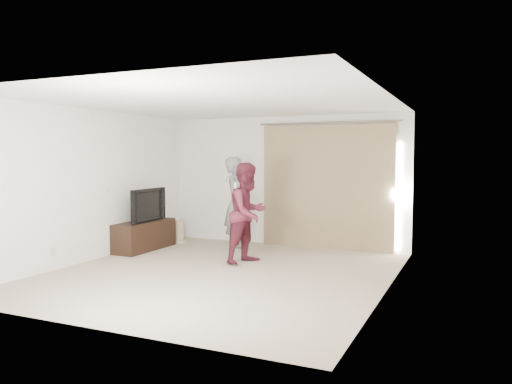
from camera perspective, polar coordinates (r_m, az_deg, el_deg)
floor at (r=7.78m, az=-4.03°, el=-9.22°), size 5.50×5.50×0.00m
wall_back at (r=10.10m, az=3.26°, el=1.28°), size 5.00×0.04×2.60m
wall_left at (r=9.04m, az=-18.22°, el=0.76°), size 0.04×5.50×2.60m
ceiling at (r=7.62m, az=-4.13°, el=10.18°), size 5.00×5.50×0.01m
curtain at (r=9.75m, az=8.15°, el=0.58°), size 2.80×0.11×2.46m
tv_console at (r=9.86m, az=-12.65°, el=-4.87°), size 0.49×1.43×0.55m
tv at (r=9.79m, az=-12.71°, el=-1.45°), size 0.20×1.11×0.63m
scratching_post at (r=10.57m, az=-8.80°, el=-4.71°), size 0.35×0.35×0.46m
person_man at (r=9.55m, az=-2.27°, el=-1.32°), size 0.53×0.72×1.79m
person_woman at (r=8.37m, az=-0.91°, el=-2.41°), size 0.86×0.98×1.69m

